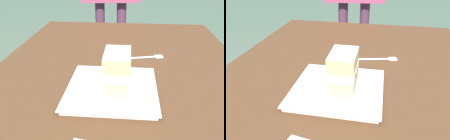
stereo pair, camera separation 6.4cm
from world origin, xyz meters
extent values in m
cylinder|color=brown|center=(0.63, -0.39, 0.34)|extent=(0.07, 0.07, 0.68)
cylinder|color=brown|center=(0.63, 0.39, 0.34)|extent=(0.07, 0.07, 0.68)
cube|color=brown|center=(0.00, 0.00, 0.70)|extent=(1.38, 0.89, 0.04)
cube|color=white|center=(-0.05, 0.01, 0.73)|extent=(0.25, 0.25, 0.01)
cube|color=white|center=(-0.05, 0.01, 0.73)|extent=(0.26, 0.26, 0.00)
cube|color=#E0C17A|center=(-0.05, 0.00, 0.76)|extent=(0.11, 0.07, 0.04)
cube|color=white|center=(-0.05, 0.00, 0.79)|extent=(0.11, 0.08, 0.02)
sphere|color=red|center=(-0.02, 0.04, 0.79)|extent=(0.02, 0.02, 0.02)
sphere|color=red|center=(-0.07, -0.03, 0.79)|extent=(0.02, 0.02, 0.02)
sphere|color=red|center=(-0.05, 0.03, 0.79)|extent=(0.01, 0.01, 0.01)
sphere|color=red|center=(-0.03, -0.03, 0.79)|extent=(0.01, 0.01, 0.01)
cube|color=#E0C17A|center=(-0.05, 0.00, 0.82)|extent=(0.11, 0.07, 0.04)
cube|color=white|center=(-0.05, 0.00, 0.84)|extent=(0.11, 0.07, 0.00)
cylinder|color=silver|center=(0.19, -0.06, 0.72)|extent=(0.04, 0.14, 0.01)
cube|color=silver|center=(0.21, -0.15, 0.72)|extent=(0.03, 0.03, 0.01)
cylinder|color=#5D3049|center=(1.08, 0.20, 0.39)|extent=(0.07, 0.07, 0.77)
cylinder|color=#5D3049|center=(1.10, 0.04, 0.39)|extent=(0.07, 0.07, 0.77)
camera|label=1|loc=(-0.61, -0.03, 1.08)|focal=36.58mm
camera|label=2|loc=(-0.60, -0.10, 1.08)|focal=36.58mm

